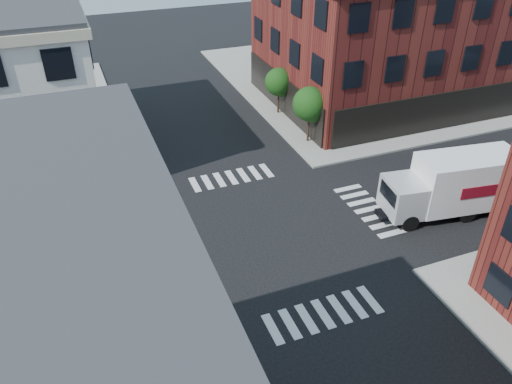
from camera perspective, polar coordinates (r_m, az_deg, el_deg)
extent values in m
plane|color=black|center=(30.24, 1.49, -4.74)|extent=(120.00, 120.00, 0.00)
cube|color=gray|center=(55.81, 13.54, 12.73)|extent=(30.00, 30.00, 0.15)
cube|color=#481312|center=(49.97, 17.16, 17.05)|extent=(25.00, 16.00, 12.00)
cylinder|color=black|center=(40.26, 5.96, 6.81)|extent=(0.18, 0.18, 1.47)
cylinder|color=black|center=(39.94, 6.02, 7.75)|extent=(0.12, 0.12, 1.47)
sphere|color=black|center=(39.27, 6.16, 9.97)|extent=(2.69, 2.69, 2.69)
sphere|color=black|center=(39.51, 6.51, 9.24)|extent=(1.85, 1.85, 1.85)
cylinder|color=black|center=(45.21, 2.55, 9.86)|extent=(0.18, 0.18, 1.33)
cylinder|color=black|center=(44.95, 2.57, 10.64)|extent=(0.12, 0.12, 1.33)
sphere|color=black|center=(44.40, 2.61, 12.46)|extent=(2.43, 2.43, 2.43)
sphere|color=black|center=(44.59, 2.95, 11.86)|extent=(1.67, 1.67, 1.67)
cylinder|color=black|center=(22.35, -8.19, -13.82)|extent=(0.12, 0.12, 4.60)
cylinder|color=black|center=(23.83, -7.80, -17.13)|extent=(0.28, 0.28, 0.30)
cube|color=#053819|center=(21.81, -6.94, -11.94)|extent=(1.10, 0.03, 0.22)
cube|color=#053819|center=(21.96, -8.77, -10.85)|extent=(0.03, 1.10, 0.22)
imported|color=black|center=(21.34, -7.67, -10.46)|extent=(0.22, 0.18, 1.10)
imported|color=black|center=(21.46, -9.02, -10.29)|extent=(0.18, 0.22, 1.10)
cube|color=white|center=(33.56, 22.87, 1.25)|extent=(6.62, 3.56, 3.37)
cube|color=maroon|center=(32.64, 24.16, 0.00)|extent=(2.38, 0.37, 0.76)
cube|color=maroon|center=(34.50, 21.65, 2.42)|extent=(2.38, 0.37, 0.76)
cube|color=silver|center=(31.74, 16.50, -0.52)|extent=(2.51, 2.89, 2.18)
cube|color=black|center=(31.08, 14.94, -0.18)|extent=(0.39, 2.06, 0.98)
cube|color=black|center=(33.73, 20.43, -1.52)|extent=(8.77, 2.27, 0.27)
cylinder|color=black|center=(31.57, 17.13, -3.36)|extent=(1.13, 0.53, 1.09)
cylinder|color=black|center=(33.17, 15.31, -1.12)|extent=(1.13, 0.53, 1.09)
cylinder|color=black|center=(33.57, 22.98, -2.33)|extent=(1.13, 0.53, 1.09)
cylinder|color=black|center=(35.08, 20.99, -0.26)|extent=(1.13, 0.53, 1.09)
cylinder|color=black|center=(35.08, 26.48, -1.69)|extent=(1.13, 0.53, 1.09)
cylinder|color=black|center=(36.52, 24.43, 0.27)|extent=(1.13, 0.53, 1.09)
cube|color=#D34509|center=(26.21, -7.09, -12.12)|extent=(0.41, 0.41, 0.04)
cone|color=#D34509|center=(25.97, -7.14, -11.60)|extent=(0.39, 0.39, 0.71)
cylinder|color=white|center=(25.90, -7.16, -11.44)|extent=(0.27, 0.27, 0.08)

